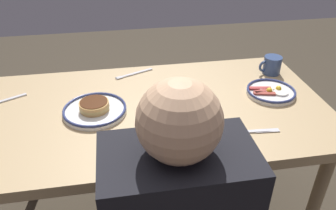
{
  "coord_description": "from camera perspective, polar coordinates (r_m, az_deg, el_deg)",
  "views": [
    {
      "loc": [
        0.12,
        1.15,
        1.47
      ],
      "look_at": [
        -0.07,
        0.04,
        0.76
      ],
      "focal_mm": 35.74,
      "sensor_mm": 36.0,
      "label": 1
    }
  ],
  "objects": [
    {
      "name": "dining_table",
      "position": [
        1.42,
        -3.0,
        -2.8
      ],
      "size": [
        1.48,
        0.78,
        0.73
      ],
      "color": "tan",
      "rests_on": "ground_plane"
    },
    {
      "name": "plate_near_main",
      "position": [
        1.53,
        17.13,
        2.21
      ],
      "size": [
        0.21,
        0.21,
        0.04
      ],
      "color": "white",
      "rests_on": "dining_table"
    },
    {
      "name": "plate_center_pancakes",
      "position": [
        1.36,
        0.85,
        0.15
      ],
      "size": [
        0.23,
        0.23,
        0.08
      ],
      "color": "white",
      "rests_on": "dining_table"
    },
    {
      "name": "plate_far_companion",
      "position": [
        1.37,
        -12.4,
        -0.67
      ],
      "size": [
        0.25,
        0.25,
        0.05
      ],
      "color": "white",
      "rests_on": "dining_table"
    },
    {
      "name": "coffee_mug",
      "position": [
        1.71,
        17.27,
        6.55
      ],
      "size": [
        0.11,
        0.08,
        0.09
      ],
      "color": "#334772",
      "rests_on": "dining_table"
    },
    {
      "name": "drinking_glass",
      "position": [
        1.19,
        6.35,
        -2.7
      ],
      "size": [
        0.07,
        0.07,
        0.15
      ],
      "color": "silver",
      "rests_on": "dining_table"
    },
    {
      "name": "fork_near",
      "position": [
        1.64,
        -5.82,
        5.34
      ],
      "size": [
        0.19,
        0.09,
        0.01
      ],
      "color": "silver",
      "rests_on": "dining_table"
    },
    {
      "name": "butter_knife",
      "position": [
        1.27,
        13.83,
        -4.42
      ],
      "size": [
        0.22,
        0.03,
        0.01
      ],
      "color": "silver",
      "rests_on": "dining_table"
    }
  ]
}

